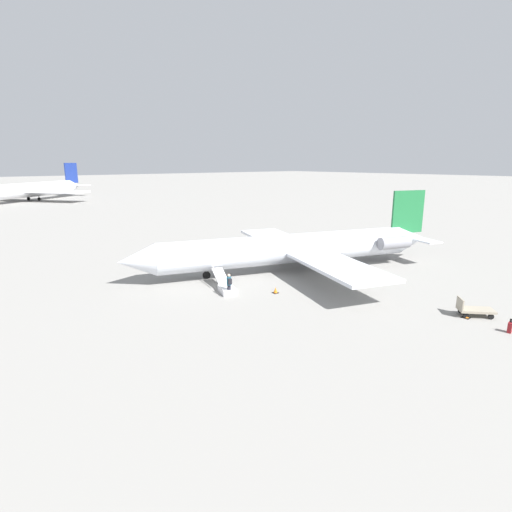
% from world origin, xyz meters
% --- Properties ---
extents(ground_plane, '(600.00, 600.00, 0.00)m').
position_xyz_m(ground_plane, '(0.00, 0.00, 0.00)').
color(ground_plane, gray).
extents(airplane_main, '(30.19, 23.45, 7.16)m').
position_xyz_m(airplane_main, '(-0.92, 0.32, 2.14)').
color(airplane_main, silver).
rests_on(airplane_main, ground).
extents(airplane_far_right, '(38.22, 30.71, 9.72)m').
position_xyz_m(airplane_far_right, '(5.26, -91.77, 2.89)').
color(airplane_far_right, silver).
rests_on(airplane_far_right, ground).
extents(boarding_stairs, '(2.27, 4.13, 1.76)m').
position_xyz_m(boarding_stairs, '(8.23, 1.26, 0.38)').
color(boarding_stairs, silver).
rests_on(boarding_stairs, ground).
extents(passenger, '(0.43, 0.57, 1.74)m').
position_xyz_m(passenger, '(8.65, 2.30, 1.00)').
color(passenger, '#23232D').
rests_on(passenger, ground).
extents(luggage_cart, '(2.31, 2.35, 1.22)m').
position_xyz_m(luggage_cart, '(-1.41, 15.99, 0.46)').
color(luggage_cart, '#9E937F').
rests_on(luggage_cart, ground).
extents(suitcase, '(0.39, 0.28, 0.88)m').
position_xyz_m(suitcase, '(-0.33, 18.49, 0.33)').
color(suitcase, maroon).
rests_on(suitcase, ground).
extents(traffic_cone_near_stairs, '(0.43, 0.43, 0.47)m').
position_xyz_m(traffic_cone_near_stairs, '(5.47, 4.05, 0.21)').
color(traffic_cone_near_stairs, black).
rests_on(traffic_cone_near_stairs, ground).
extents(traffic_cone_near_cart, '(0.49, 0.49, 0.53)m').
position_xyz_m(traffic_cone_near_cart, '(-0.75, 15.80, 0.25)').
color(traffic_cone_near_cart, black).
rests_on(traffic_cone_near_cart, ground).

